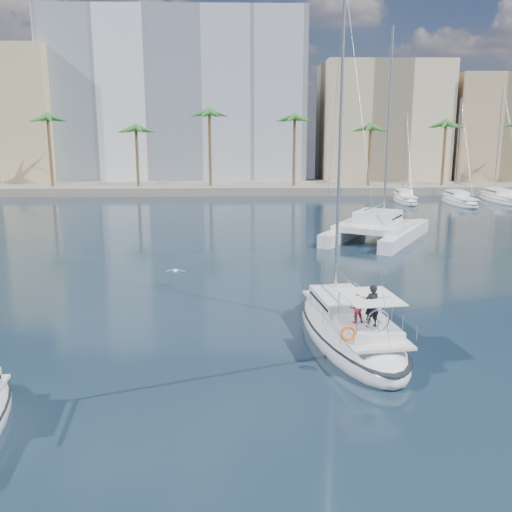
{
  "coord_description": "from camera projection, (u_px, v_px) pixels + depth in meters",
  "views": [
    {
      "loc": [
        -1.99,
        -27.25,
        9.68
      ],
      "look_at": [
        -1.09,
        1.5,
        3.16
      ],
      "focal_mm": 40.0,
      "sensor_mm": 36.0,
      "label": 1
    }
  ],
  "objects": [
    {
      "name": "ground",
      "position": [
        279.0,
        323.0,
        28.77
      ],
      "size": [
        160.0,
        160.0,
        0.0
      ],
      "primitive_type": "plane",
      "color": "black",
      "rests_on": "ground"
    },
    {
      "name": "quay",
      "position": [
        251.0,
        187.0,
        88.1
      ],
      "size": [
        120.0,
        14.0,
        1.2
      ],
      "primitive_type": "cube",
      "color": "gray",
      "rests_on": "ground"
    },
    {
      "name": "building_modern",
      "position": [
        179.0,
        101.0,
        96.47
      ],
      "size": [
        42.0,
        16.0,
        28.0
      ],
      "primitive_type": "cube",
      "color": "silver",
      "rests_on": "ground"
    },
    {
      "name": "building_beige",
      "position": [
        381.0,
        125.0,
        95.46
      ],
      "size": [
        20.0,
        14.0,
        20.0
      ],
      "primitive_type": "cube",
      "color": "beige",
      "rests_on": "ground"
    },
    {
      "name": "building_tan_right",
      "position": [
        503.0,
        131.0,
        94.35
      ],
      "size": [
        18.0,
        12.0,
        18.0
      ],
      "primitive_type": "cube",
      "color": "tan",
      "rests_on": "ground"
    },
    {
      "name": "palm_left",
      "position": [
        13.0,
        123.0,
        81.02
      ],
      "size": [
        3.6,
        3.6,
        12.3
      ],
      "color": "brown",
      "rests_on": "ground"
    },
    {
      "name": "palm_centre",
      "position": [
        252.0,
        123.0,
        82.06
      ],
      "size": [
        3.6,
        3.6,
        12.3
      ],
      "color": "brown",
      "rests_on": "ground"
    },
    {
      "name": "palm_right",
      "position": [
        484.0,
        123.0,
        83.1
      ],
      "size": [
        3.6,
        3.6,
        12.3
      ],
      "color": "brown",
      "rests_on": "ground"
    },
    {
      "name": "main_sloop",
      "position": [
        349.0,
        329.0,
        26.42
      ],
      "size": [
        5.02,
        11.74,
        16.89
      ],
      "rotation": [
        0.0,
        0.0,
        0.13
      ],
      "color": "white",
      "rests_on": "ground"
    },
    {
      "name": "catamaran",
      "position": [
        377.0,
        226.0,
        50.06
      ],
      "size": [
        11.68,
        13.88,
        18.09
      ],
      "rotation": [
        0.0,
        0.0,
        -0.53
      ],
      "color": "white",
      "rests_on": "ground"
    },
    {
      "name": "seagull",
      "position": [
        176.0,
        271.0,
        35.02
      ],
      "size": [
        1.22,
        0.52,
        0.23
      ],
      "color": "silver",
      "rests_on": "ground"
    },
    {
      "name": "moored_yacht_a",
      "position": [
        405.0,
        202.0,
        75.19
      ],
      "size": [
        3.37,
        9.52,
        11.9
      ],
      "primitive_type": null,
      "rotation": [
        0.0,
        0.0,
        -0.07
      ],
      "color": "white",
      "rests_on": "ground"
    },
    {
      "name": "moored_yacht_b",
      "position": [
        459.0,
        204.0,
        73.44
      ],
      "size": [
        3.32,
        10.83,
        13.72
      ],
      "primitive_type": null,
      "rotation": [
        0.0,
        0.0,
        -0.02
      ],
      "color": "white",
      "rests_on": "ground"
    },
    {
      "name": "moored_yacht_c",
      "position": [
        502.0,
        202.0,
        75.59
      ],
      "size": [
        3.98,
        12.33,
        15.54
      ],
      "primitive_type": null,
      "rotation": [
        0.0,
        0.0,
        0.03
      ],
      "color": "white",
      "rests_on": "ground"
    }
  ]
}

